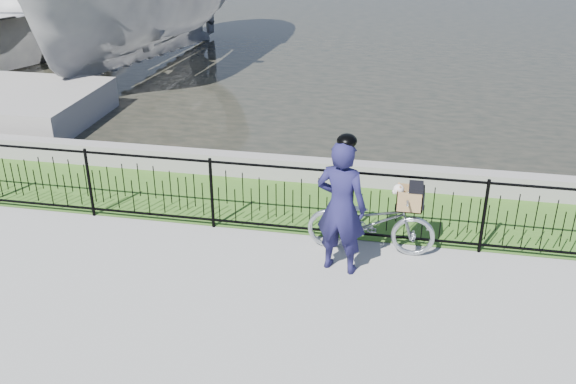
# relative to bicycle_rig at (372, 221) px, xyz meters

# --- Properties ---
(ground) EXTENTS (120.00, 120.00, 0.00)m
(ground) POSITION_rel_bicycle_rig_xyz_m (-1.45, -1.34, -0.49)
(ground) COLOR gray
(ground) RESTS_ON ground
(grass_strip) EXTENTS (60.00, 2.00, 0.01)m
(grass_strip) POSITION_rel_bicycle_rig_xyz_m (-1.45, 1.26, -0.49)
(grass_strip) COLOR #38611E
(grass_strip) RESTS_ON ground
(quay_wall) EXTENTS (60.00, 0.30, 0.40)m
(quay_wall) POSITION_rel_bicycle_rig_xyz_m (-1.45, 2.26, -0.29)
(quay_wall) COLOR gray
(quay_wall) RESTS_ON ground
(fence) EXTENTS (14.00, 0.06, 1.15)m
(fence) POSITION_rel_bicycle_rig_xyz_m (-1.45, 0.26, 0.09)
(fence) COLOR black
(fence) RESTS_ON ground
(bicycle_rig) EXTENTS (1.82, 0.63, 1.12)m
(bicycle_rig) POSITION_rel_bicycle_rig_xyz_m (0.00, 0.00, 0.00)
(bicycle_rig) COLOR #A6ADB2
(bicycle_rig) RESTS_ON ground
(cyclist) EXTENTS (0.78, 0.60, 1.97)m
(cyclist) POSITION_rel_bicycle_rig_xyz_m (-0.39, -0.56, 0.48)
(cyclist) COLOR #191740
(cyclist) RESTS_ON ground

